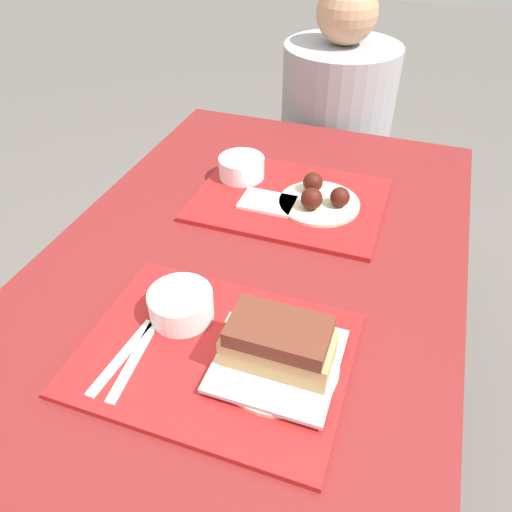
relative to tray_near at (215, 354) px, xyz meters
The scene contains 14 objects.
ground_plane 0.79m from the tray_near, 98.07° to the left, with size 12.00×12.00×0.00m, color #605B56.
picnic_table 0.25m from the tray_near, 98.07° to the left, with size 0.86×1.42×0.75m.
picnic_bench_far 1.21m from the tray_near, 91.55° to the left, with size 0.81×0.28×0.46m.
tray_near is the anchor object (origin of this frame).
tray_far 0.50m from the tray_near, 91.78° to the left, with size 0.44×0.33×0.01m.
bowl_coleslaw_near 0.11m from the tray_near, 146.58° to the left, with size 0.11×0.11×0.05m.
brisket_sandwich_plate 0.12m from the tray_near, ahead, with size 0.20×0.20×0.09m.
plastic_fork_near 0.15m from the tray_near, 156.11° to the right, with size 0.03×0.17×0.00m.
plastic_knife_near 0.13m from the tray_near, 152.28° to the right, with size 0.03×0.17×0.00m.
condiment_packet 0.08m from the tray_near, 82.96° to the left, with size 0.04×0.03×0.01m.
bowl_coleslaw_far 0.58m from the tray_near, 106.17° to the left, with size 0.11×0.11×0.05m.
wings_plate_far 0.49m from the tray_near, 83.32° to the left, with size 0.19×0.19×0.06m.
napkin_far 0.46m from the tray_near, 97.30° to the left, with size 0.13×0.09×0.01m.
person_seated_across 1.15m from the tray_near, 91.85° to the left, with size 0.38×0.38×0.66m.
Camera 1 is at (0.27, -0.71, 1.41)m, focal length 35.00 mm.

